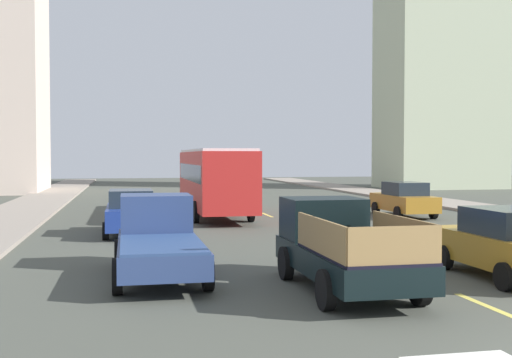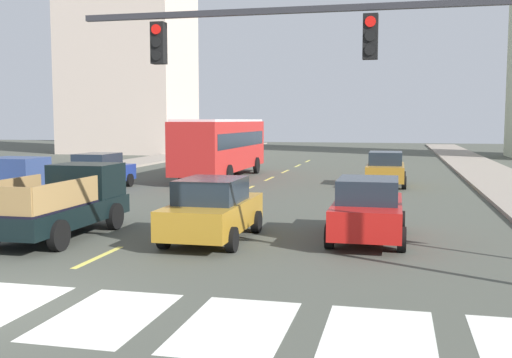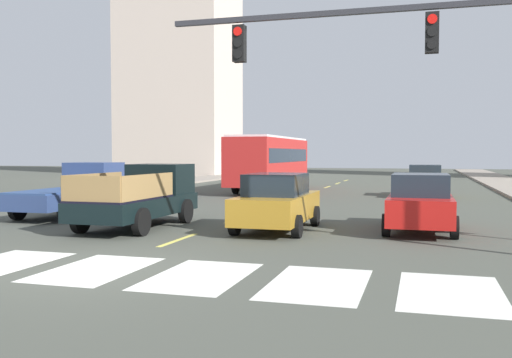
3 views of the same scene
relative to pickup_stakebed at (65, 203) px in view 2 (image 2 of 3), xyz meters
The scene contains 20 objects.
sidewalk_left 15.45m from the pickup_stakebed, 131.13° to the left, with size 3.64×110.00×0.15m, color gray.
crosswalk_stripe_5 7.88m from the pickup_stakebed, 54.72° to the right, with size 1.69×2.86×0.01m, color silver.
crosswalk_stripe_6 9.35m from the pickup_stakebed, 43.35° to the right, with size 1.69×2.86×0.01m, color silver.
crosswalk_stripe_7 11.08m from the pickup_stakebed, 35.33° to the right, with size 1.69×2.86×0.01m, color silver.
lane_dash_0 3.42m from the pickup_stakebed, 46.36° to the right, with size 0.16×2.40×0.01m, color #D8CA54.
lane_dash_1 3.59m from the pickup_stakebed, 49.02° to the left, with size 0.16×2.40×0.01m, color #D8CA54.
lane_dash_2 8.00m from the pickup_stakebed, 73.38° to the left, with size 0.16×2.40×0.01m, color #D8CA54.
lane_dash_3 12.85m from the pickup_stakebed, 79.79° to the left, with size 0.16×2.40×0.01m, color #D8CA54.
lane_dash_4 17.79m from the pickup_stakebed, 82.65° to the left, with size 0.16×2.40×0.01m, color #D8CA54.
lane_dash_5 22.75m from the pickup_stakebed, 84.26° to the left, with size 0.16×2.40×0.01m, color #D8CA54.
lane_dash_6 27.73m from the pickup_stakebed, 85.29° to the left, with size 0.16×2.40×0.01m, color #D8CA54.
lane_dash_7 32.71m from the pickup_stakebed, 86.01° to the left, with size 0.16×2.40×0.01m, color #D8CA54.
pickup_stakebed is the anchor object (origin of this frame).
city_bus 17.46m from the pickup_stakebed, 91.46° to the left, with size 2.72×10.80×3.32m.
sedan_near_right 11.69m from the pickup_stakebed, 113.03° to the left, with size 2.02×4.40×1.72m.
sedan_mid 4.36m from the pickup_stakebed, ahead, with size 2.02×4.40×1.72m.
sedan_near_left 17.61m from the pickup_stakebed, 60.46° to the left, with size 2.02×4.40×1.72m.
sedan_far 8.56m from the pickup_stakebed, ahead, with size 2.02×4.40×1.72m.
traffic_signal_gantry 11.11m from the pickup_stakebed, 20.41° to the right, with size 10.73×0.27×6.00m.
block_mid_left 47.16m from the pickup_stakebed, 112.43° to the left, with size 11.53×9.35×30.26m, color beige.
Camera 2 is at (6.94, -9.10, 3.29)m, focal length 42.52 mm.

